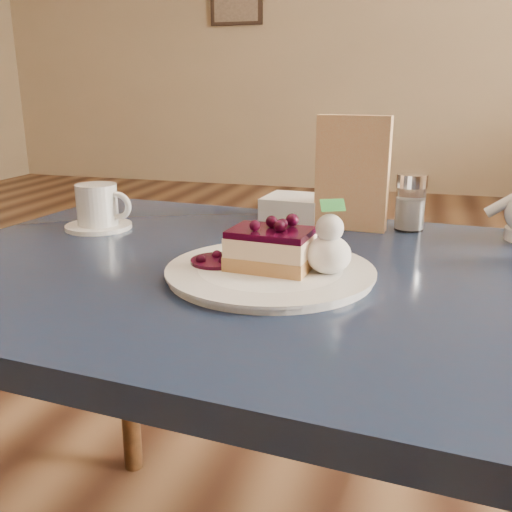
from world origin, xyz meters
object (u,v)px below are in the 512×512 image
(main_table, at_px, (280,314))
(coffee_set, at_px, (99,209))
(cheesecake_slice, at_px, (270,249))
(dessert_plate, at_px, (270,273))

(main_table, xyz_separation_m, coffee_set, (-0.38, 0.13, 0.11))
(cheesecake_slice, xyz_separation_m, coffee_set, (-0.38, 0.18, -0.00))
(cheesecake_slice, bearing_deg, main_table, 90.00)
(dessert_plate, relative_size, coffee_set, 2.17)
(main_table, relative_size, cheesecake_slice, 9.97)
(main_table, height_order, coffee_set, coffee_set)
(coffee_set, bearing_deg, main_table, -19.43)
(main_table, height_order, cheesecake_slice, cheesecake_slice)
(main_table, bearing_deg, cheesecake_slice, -90.00)
(dessert_plate, xyz_separation_m, coffee_set, (-0.38, 0.18, 0.03))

